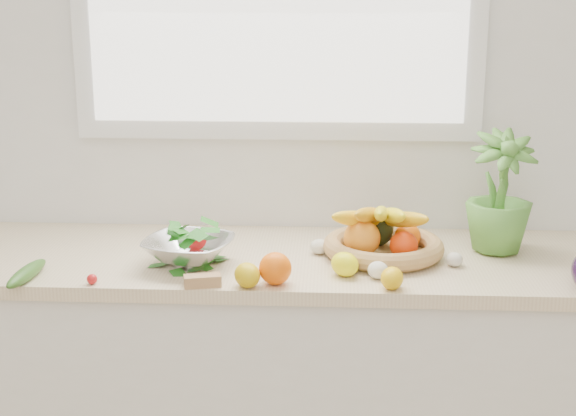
# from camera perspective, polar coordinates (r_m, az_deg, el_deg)

# --- Properties ---
(back_wall) EXTENTS (4.50, 0.02, 2.70)m
(back_wall) POSITION_cam_1_polar(r_m,az_deg,el_deg) (2.60, -0.72, 8.25)
(back_wall) COLOR white
(back_wall) RESTS_ON ground
(counter_cabinet) EXTENTS (2.20, 0.58, 0.86)m
(counter_cabinet) POSITION_cam_1_polar(r_m,az_deg,el_deg) (2.59, -1.11, -13.23)
(counter_cabinet) COLOR silver
(counter_cabinet) RESTS_ON ground
(countertop) EXTENTS (2.24, 0.62, 0.04)m
(countertop) POSITION_cam_1_polar(r_m,az_deg,el_deg) (2.41, -1.16, -3.76)
(countertop) COLOR beige
(countertop) RESTS_ON counter_cabinet
(orange_loose) EXTENTS (0.10, 0.10, 0.09)m
(orange_loose) POSITION_cam_1_polar(r_m,az_deg,el_deg) (2.15, -0.91, -4.32)
(orange_loose) COLOR #FF6308
(orange_loose) RESTS_ON countertop
(lemon_a) EXTENTS (0.10, 0.11, 0.07)m
(lemon_a) POSITION_cam_1_polar(r_m,az_deg,el_deg) (2.14, -2.92, -4.79)
(lemon_a) COLOR gold
(lemon_a) RESTS_ON countertop
(lemon_b) EXTENTS (0.07, 0.08, 0.06)m
(lemon_b) POSITION_cam_1_polar(r_m,az_deg,el_deg) (2.14, 7.41, -4.97)
(lemon_b) COLOR yellow
(lemon_b) RESTS_ON countertop
(lemon_c) EXTENTS (0.11, 0.11, 0.07)m
(lemon_c) POSITION_cam_1_polar(r_m,az_deg,el_deg) (2.22, 4.06, -4.01)
(lemon_c) COLOR #F7F30D
(lemon_c) RESTS_ON countertop
(apple) EXTENTS (0.09, 0.09, 0.07)m
(apple) POSITION_cam_1_polar(r_m,az_deg,el_deg) (2.40, -6.37, -2.53)
(apple) COLOR red
(apple) RESTS_ON countertop
(ginger) EXTENTS (0.10, 0.06, 0.03)m
(ginger) POSITION_cam_1_polar(r_m,az_deg,el_deg) (2.16, -6.10, -5.17)
(ginger) COLOR tan
(ginger) RESTS_ON countertop
(garlic_a) EXTENTS (0.05, 0.05, 0.04)m
(garlic_a) POSITION_cam_1_polar(r_m,az_deg,el_deg) (2.34, 11.75, -3.60)
(garlic_a) COLOR silver
(garlic_a) RESTS_ON countertop
(garlic_b) EXTENTS (0.06, 0.06, 0.05)m
(garlic_b) POSITION_cam_1_polar(r_m,az_deg,el_deg) (2.40, 2.23, -2.76)
(garlic_b) COLOR silver
(garlic_b) RESTS_ON countertop
(garlic_c) EXTENTS (0.07, 0.07, 0.05)m
(garlic_c) POSITION_cam_1_polar(r_m,az_deg,el_deg) (2.21, 6.41, -4.41)
(garlic_c) COLOR white
(garlic_c) RESTS_ON countertop
(cucumber) EXTENTS (0.06, 0.22, 0.04)m
(cucumber) POSITION_cam_1_polar(r_m,az_deg,el_deg) (2.30, -18.09, -4.44)
(cucumber) COLOR #285A1A
(cucumber) RESTS_ON countertop
(radish) EXTENTS (0.03, 0.03, 0.03)m
(radish) POSITION_cam_1_polar(r_m,az_deg,el_deg) (2.22, -13.77, -4.94)
(radish) COLOR red
(radish) RESTS_ON countertop
(potted_herb) EXTENTS (0.23, 0.23, 0.36)m
(potted_herb) POSITION_cam_1_polar(r_m,az_deg,el_deg) (2.46, 14.84, 1.17)
(potted_herb) COLOR #529235
(potted_herb) RESTS_ON countertop
(fruit_basket) EXTENTS (0.39, 0.39, 0.19)m
(fruit_basket) POSITION_cam_1_polar(r_m,az_deg,el_deg) (2.39, 6.73, -2.25)
(fruit_basket) COLOR tan
(fruit_basket) RESTS_ON countertop
(colander_with_spinach) EXTENTS (0.30, 0.30, 0.13)m
(colander_with_spinach) POSITION_cam_1_polar(r_m,az_deg,el_deg) (2.31, -7.08, -2.54)
(colander_with_spinach) COLOR silver
(colander_with_spinach) RESTS_ON countertop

